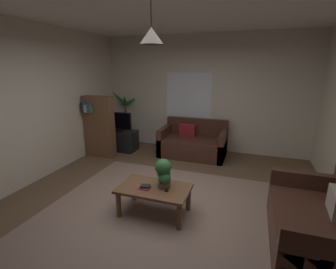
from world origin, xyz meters
TOP-DOWN VIEW (x-y plane):
  - floor at (0.00, 0.00)m, footprint 4.97×5.71m
  - rug at (0.00, -0.20)m, footprint 3.23×3.14m
  - wall_back at (0.00, 2.89)m, footprint 5.09×0.06m
  - wall_left at (-2.51, 0.00)m, footprint 0.06×5.71m
  - ceiling at (0.00, 0.00)m, footprint 4.97×5.71m
  - window_pane at (-0.35, 2.85)m, footprint 1.12×0.01m
  - couch_under_window at (-0.09, 2.35)m, footprint 1.50×0.89m
  - couch_right_side at (1.97, -0.19)m, footprint 0.89×1.47m
  - coffee_table at (-0.04, -0.18)m, footprint 1.00×0.59m
  - book_on_table_0 at (-0.15, -0.25)m, footprint 0.16×0.12m
  - book_on_table_1 at (-0.14, -0.25)m, footprint 0.14×0.12m
  - remote_on_table_0 at (0.15, -0.17)m, footprint 0.09×0.17m
  - potted_plant_on_table at (0.08, -0.12)m, footprint 0.23×0.23m
  - tv_stand at (-1.93, 2.11)m, footprint 0.90×0.44m
  - tv at (-1.93, 2.08)m, footprint 0.73×0.16m
  - potted_palm_corner at (-2.01, 2.66)m, footprint 0.81×0.76m
  - bookshelf_corner at (-2.12, 1.58)m, footprint 0.70×0.31m
  - pendant_lamp at (-0.04, -0.18)m, footprint 0.29×0.29m

SIDE VIEW (x-z plane):
  - floor at x=0.00m, z-range -0.02..0.00m
  - rug at x=0.00m, z-range 0.00..0.01m
  - tv_stand at x=-1.93m, z-range 0.00..0.50m
  - couch_under_window at x=-0.09m, z-range -0.14..0.68m
  - couch_right_side at x=1.97m, z-range -0.14..0.68m
  - coffee_table at x=-0.04m, z-range 0.14..0.55m
  - book_on_table_0 at x=-0.15m, z-range 0.41..0.43m
  - remote_on_table_0 at x=0.15m, z-range 0.41..0.43m
  - book_on_table_1 at x=-0.14m, z-range 0.43..0.46m
  - potted_plant_on_table at x=0.08m, z-range 0.42..0.83m
  - potted_palm_corner at x=-2.01m, z-range -0.09..1.36m
  - bookshelf_corner at x=-2.12m, z-range 0.01..1.41m
  - tv at x=-1.93m, z-range 0.50..0.97m
  - window_pane at x=-0.35m, z-range 0.76..1.89m
  - wall_back at x=0.00m, z-range 0.00..2.78m
  - wall_left at x=-2.51m, z-range 0.00..2.78m
  - pendant_lamp at x=-0.04m, z-range 2.13..2.63m
  - ceiling at x=0.00m, z-range 2.78..2.80m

